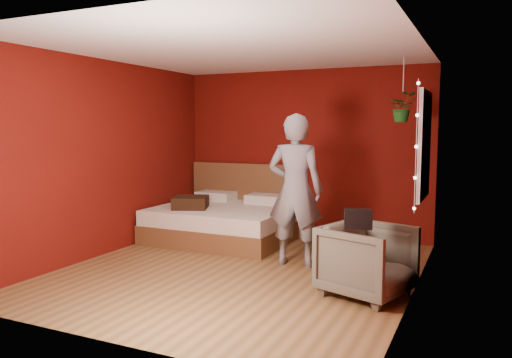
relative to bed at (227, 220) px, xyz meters
name	(u,v)px	position (x,y,z in m)	size (l,w,h in m)	color
floor	(240,270)	(0.95, -1.44, -0.29)	(4.50, 4.50, 0.00)	brown
room_walls	(240,130)	(0.95, -1.44, 1.39)	(4.04, 4.54, 2.62)	#5C0F09
window	(424,145)	(2.92, -0.54, 1.21)	(0.05, 0.97, 1.27)	white
fairy_lights	(416,147)	(2.89, -1.06, 1.21)	(0.04, 0.04, 1.45)	silver
bed	(227,220)	(0.00, 0.00, 0.00)	(2.01, 1.71, 1.11)	brown
person	(295,190)	(1.46, -0.94, 0.65)	(0.68, 0.45, 1.88)	slate
armchair	(367,261)	(2.53, -1.72, 0.08)	(0.78, 0.81, 0.73)	#565344
handbag	(358,219)	(2.48, -1.94, 0.54)	(0.26, 0.13, 0.19)	black
throw_pillow	(191,202)	(-0.39, -0.40, 0.30)	(0.50, 0.50, 0.18)	#321F10
hanging_plant	(403,107)	(2.57, 0.01, 1.67)	(0.42, 0.40, 0.83)	silver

